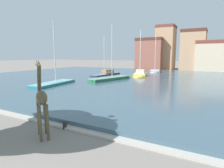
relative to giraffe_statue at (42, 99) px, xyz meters
name	(u,v)px	position (x,y,z in m)	size (l,w,h in m)	color
harbor_water	(172,82)	(2.20, 24.31, -1.92)	(76.03, 45.13, 0.37)	#3D5666
quay_edge_coping	(93,133)	(2.20, 1.49, -2.05)	(76.03, 0.50, 0.12)	#ADA89E
giraffe_statue	(42,99)	(0.00, 0.00, 0.00)	(2.09, 1.68, 4.13)	#4C4228
sailboat_navy	(105,75)	(-11.56, 26.17, -1.62)	(2.65, 9.32, 8.30)	navy
sailboat_green	(113,79)	(-6.77, 20.80, -1.67)	(4.16, 9.27, 9.37)	#236B42
sailboat_teal	(57,84)	(-11.50, 12.71, -1.72)	(2.97, 8.52, 9.07)	teal
sailboat_grey	(155,72)	(-4.45, 37.86, -1.66)	(3.53, 6.35, 9.02)	#939399
sailboat_yellow	(140,75)	(-4.60, 27.89, -1.54)	(3.64, 6.26, 9.28)	gold
mooring_bollard	(65,125)	(0.29, 1.34, -1.86)	(0.24, 0.24, 0.50)	#232326
townhouse_narrow_midrow	(150,54)	(-9.41, 50.23, 2.66)	(7.97, 6.56, 9.52)	#8E5142
townhouse_wide_warehouse	(165,48)	(-5.34, 52.23, 4.52)	(5.26, 6.15, 13.23)	tan
townhouse_tall_gabled	(193,51)	(2.72, 49.41, 3.49)	(6.27, 6.33, 11.18)	tan
townhouse_corner_house	(214,57)	(7.87, 49.01, 1.96)	(8.79, 6.49, 8.11)	#C6B293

